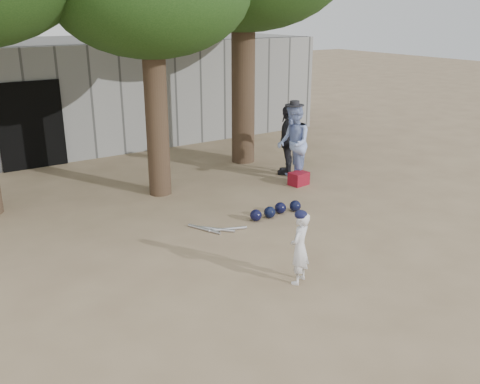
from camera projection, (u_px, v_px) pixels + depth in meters
ground at (243, 275)px, 8.22m from camera, size 70.00×70.00×0.00m
boy_player at (300, 248)px, 7.83m from camera, size 0.48×0.43×1.11m
spectator_blue at (293, 143)px, 12.38m from camera, size 1.03×1.11×1.84m
spectator_dark at (288, 140)px, 13.01m from camera, size 1.02×0.97×1.70m
red_bag at (299, 179)px, 12.38m from camera, size 0.46×0.37×0.30m
back_building at (51, 93)px, 15.89m from camera, size 16.00×5.24×3.00m
helmet_row at (276, 210)px, 10.53m from camera, size 1.19×0.31×0.23m
bat_pile at (216, 229)px, 9.86m from camera, size 0.88×0.75×0.06m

